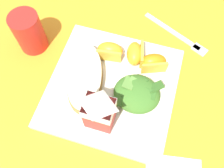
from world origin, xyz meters
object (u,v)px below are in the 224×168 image
object	(u,v)px
white_plate	(112,87)
orange_wedge_middle	(135,54)
metal_fork	(180,36)
orange_wedge_front	(153,62)
milk_carton	(99,111)
drinking_red_cup	(29,32)
orange_wedge_rear	(110,51)
green_salad_pile	(137,93)
cheesy_pizza_bread	(85,77)

from	to	relation	value
white_plate	orange_wedge_middle	distance (m)	0.09
metal_fork	orange_wedge_front	bearing A→B (deg)	67.29
orange_wedge_front	milk_carton	bearing A→B (deg)	64.48
orange_wedge_front	metal_fork	size ratio (longest dim) A/B	0.39
white_plate	orange_wedge_front	xyz separation A→B (m)	(-0.08, -0.07, 0.03)
milk_carton	orange_wedge_middle	world-z (taller)	milk_carton
metal_fork	drinking_red_cup	size ratio (longest dim) A/B	1.78
white_plate	metal_fork	bearing A→B (deg)	-122.98
orange_wedge_middle	orange_wedge_front	bearing A→B (deg)	166.04
metal_fork	orange_wedge_rear	bearing A→B (deg)	37.19
white_plate	metal_fork	world-z (taller)	white_plate
milk_carton	metal_fork	bearing A→B (deg)	-114.34
orange_wedge_front	drinking_red_cup	size ratio (longest dim) A/B	0.69
milk_carton	metal_fork	size ratio (longest dim) A/B	0.62
orange_wedge_front	orange_wedge_middle	size ratio (longest dim) A/B	1.04
green_salad_pile	drinking_red_cup	world-z (taller)	drinking_red_cup
orange_wedge_rear	metal_fork	bearing A→B (deg)	-142.81
drinking_red_cup	orange_wedge_middle	bearing A→B (deg)	-174.82
green_salad_pile	orange_wedge_middle	distance (m)	0.10
green_salad_pile	orange_wedge_front	distance (m)	0.09
green_salad_pile	orange_wedge_rear	world-z (taller)	green_salad_pile
orange_wedge_middle	metal_fork	bearing A→B (deg)	-131.46
white_plate	orange_wedge_front	world-z (taller)	orange_wedge_front
cheesy_pizza_bread	green_salad_pile	bearing A→B (deg)	177.50
white_plate	orange_wedge_front	bearing A→B (deg)	-135.39
green_salad_pile	milk_carton	distance (m)	0.10
white_plate	green_salad_pile	world-z (taller)	green_salad_pile
orange_wedge_front	drinking_red_cup	xyz separation A→B (m)	(0.30, 0.01, 0.01)
orange_wedge_front	orange_wedge_middle	world-z (taller)	same
cheesy_pizza_bread	orange_wedge_front	xyz separation A→B (m)	(-0.14, -0.08, 0.00)
milk_carton	drinking_red_cup	world-z (taller)	milk_carton
green_salad_pile	orange_wedge_rear	bearing A→B (deg)	-45.34
white_plate	orange_wedge_middle	size ratio (longest dim) A/B	4.20
drinking_red_cup	green_salad_pile	bearing A→B (deg)	165.34
green_salad_pile	orange_wedge_rear	xyz separation A→B (m)	(0.09, -0.09, -0.00)
white_plate	milk_carton	xyz separation A→B (m)	(0.00, 0.08, 0.07)
cheesy_pizza_bread	drinking_red_cup	bearing A→B (deg)	-22.91
white_plate	orange_wedge_front	size ratio (longest dim) A/B	4.05
milk_carton	orange_wedge_middle	xyz separation A→B (m)	(-0.03, -0.17, -0.04)
drinking_red_cup	metal_fork	bearing A→B (deg)	-159.56
orange_wedge_front	orange_wedge_rear	bearing A→B (deg)	-1.11
green_salad_pile	milk_carton	size ratio (longest dim) A/B	1.01
orange_wedge_middle	orange_wedge_rear	size ratio (longest dim) A/B	1.04
orange_wedge_middle	metal_fork	xyz separation A→B (m)	(-0.09, -0.11, -0.03)
white_plate	cheesy_pizza_bread	world-z (taller)	cheesy_pizza_bread
white_plate	drinking_red_cup	xyz separation A→B (m)	(0.22, -0.06, 0.04)
green_salad_pile	orange_wedge_rear	distance (m)	0.12
orange_wedge_rear	drinking_red_cup	xyz separation A→B (m)	(0.19, 0.01, 0.01)
orange_wedge_front	metal_fork	distance (m)	0.13
metal_fork	cheesy_pizza_bread	bearing A→B (deg)	46.83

